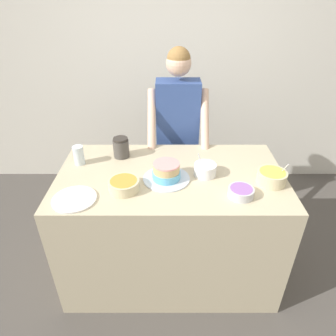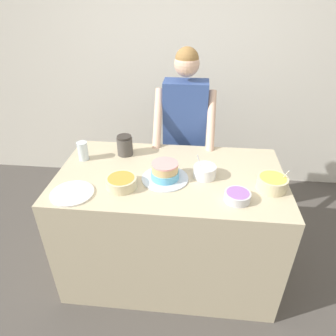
{
  "view_description": "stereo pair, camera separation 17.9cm",
  "coord_description": "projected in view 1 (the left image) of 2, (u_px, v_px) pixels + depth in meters",
  "views": [
    {
      "loc": [
        -0.02,
        -1.31,
        2.08
      ],
      "look_at": [
        -0.01,
        0.4,
        1.02
      ],
      "focal_mm": 32.0,
      "sensor_mm": 36.0,
      "label": 1
    },
    {
      "loc": [
        0.16,
        -1.31,
        2.08
      ],
      "look_at": [
        -0.01,
        0.4,
        1.02
      ],
      "focal_mm": 32.0,
      "sensor_mm": 36.0,
      "label": 2
    }
  ],
  "objects": [
    {
      "name": "frosting_bowl_yellow",
      "position": [
        270.0,
        177.0,
        1.98
      ],
      "size": [
        0.19,
        0.19,
        0.16
      ],
      "color": "beige",
      "rests_on": "counter"
    },
    {
      "name": "frosting_bowl_white",
      "position": [
        204.0,
        169.0,
        2.06
      ],
      "size": [
        0.15,
        0.15,
        0.19
      ],
      "color": "white",
      "rests_on": "counter"
    },
    {
      "name": "ceramic_plate",
      "position": [
        73.0,
        199.0,
        1.84
      ],
      "size": [
        0.27,
        0.27,
        0.01
      ],
      "color": "white",
      "rests_on": "counter"
    },
    {
      "name": "person_baker",
      "position": [
        176.0,
        125.0,
        2.61
      ],
      "size": [
        0.5,
        0.46,
        1.67
      ],
      "color": "#2D2D38",
      "rests_on": "ground_plane"
    },
    {
      "name": "frosting_bowl_purple",
      "position": [
        240.0,
        192.0,
        1.86
      ],
      "size": [
        0.16,
        0.16,
        0.06
      ],
      "color": "silver",
      "rests_on": "counter"
    },
    {
      "name": "drinking_glass",
      "position": [
        78.0,
        155.0,
        2.17
      ],
      "size": [
        0.08,
        0.08,
        0.14
      ],
      "color": "silver",
      "rests_on": "counter"
    },
    {
      "name": "counter",
      "position": [
        170.0,
        224.0,
        2.34
      ],
      "size": [
        1.59,
        0.88,
        0.94
      ],
      "color": "#C6B793",
      "rests_on": "ground_plane"
    },
    {
      "name": "stoneware_jar",
      "position": [
        120.0,
        148.0,
        2.26
      ],
      "size": [
        0.12,
        0.12,
        0.15
      ],
      "color": "#4C4742",
      "rests_on": "counter"
    },
    {
      "name": "wall_back",
      "position": [
        169.0,
        70.0,
        3.16
      ],
      "size": [
        10.0,
        0.05,
        2.6
      ],
      "color": "silver",
      "rests_on": "ground_plane"
    },
    {
      "name": "ground_plane",
      "position": [
        170.0,
        313.0,
        2.22
      ],
      "size": [
        14.0,
        14.0,
        0.0
      ],
      "primitive_type": "plane",
      "color": "#4C4742"
    },
    {
      "name": "frosting_bowl_orange",
      "position": [
        123.0,
        185.0,
        1.91
      ],
      "size": [
        0.2,
        0.2,
        0.07
      ],
      "color": "beige",
      "rests_on": "counter"
    },
    {
      "name": "cake",
      "position": [
        165.0,
        173.0,
        2.01
      ],
      "size": [
        0.32,
        0.32,
        0.13
      ],
      "color": "silver",
      "rests_on": "counter"
    }
  ]
}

